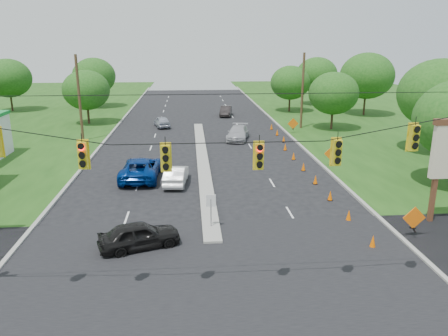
{
  "coord_description": "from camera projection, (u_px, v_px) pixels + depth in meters",
  "views": [
    {
      "loc": [
        -1.1,
        -16.79,
        10.22
      ],
      "look_at": [
        0.95,
        8.69,
        2.8
      ],
      "focal_mm": 35.0,
      "sensor_mm": 36.0,
      "label": 1
    }
  ],
  "objects": [
    {
      "name": "work_sign_0",
      "position": [
        414.0,
        219.0,
        23.36
      ],
      "size": [
        1.27,
        0.58,
        1.37
      ],
      "color": "black",
      "rests_on": "ground"
    },
    {
      "name": "cone_6",
      "position": [
        285.0,
        147.0,
        42.51
      ],
      "size": [
        0.32,
        0.32,
        0.7
      ],
      "primitive_type": "cone",
      "color": "#FA6200",
      "rests_on": "ground"
    },
    {
      "name": "silver_car_far",
      "position": [
        238.0,
        133.0,
        47.04
      ],
      "size": [
        3.16,
        5.41,
        1.47
      ],
      "primitive_type": "imported",
      "rotation": [
        0.0,
        0.0,
        -0.23
      ],
      "color": "#ACACB1",
      "rests_on": "ground"
    },
    {
      "name": "cone_2",
      "position": [
        330.0,
        195.0,
        29.11
      ],
      "size": [
        0.32,
        0.32,
        0.7
      ],
      "primitive_type": "cone",
      "color": "#FA6200",
      "rests_on": "ground"
    },
    {
      "name": "tree_11",
      "position": [
        317.0,
        75.0,
        71.81
      ],
      "size": [
        6.72,
        6.72,
        7.84
      ],
      "color": "black",
      "rests_on": "ground"
    },
    {
      "name": "utility_pole_far_left",
      "position": [
        79.0,
        99.0,
        45.51
      ],
      "size": [
        0.28,
        0.28,
        9.0
      ],
      "primitive_type": "cylinder",
      "color": "#422D1C",
      "rests_on": "ground"
    },
    {
      "name": "cone_1",
      "position": [
        349.0,
        215.0,
        25.76
      ],
      "size": [
        0.32,
        0.32,
        0.7
      ],
      "primitive_type": "cone",
      "color": "#FA6200",
      "rests_on": "ground"
    },
    {
      "name": "tree_9",
      "position": [
        334.0,
        93.0,
        51.57
      ],
      "size": [
        5.88,
        5.88,
        6.86
      ],
      "color": "black",
      "rests_on": "ground"
    },
    {
      "name": "cone_3",
      "position": [
        315.0,
        179.0,
        32.46
      ],
      "size": [
        0.32,
        0.32,
        0.7
      ],
      "primitive_type": "cone",
      "color": "#FA6200",
      "rests_on": "ground"
    },
    {
      "name": "silver_car_oncoming",
      "position": [
        162.0,
        122.0,
        54.04
      ],
      "size": [
        2.48,
        4.27,
        1.36
      ],
      "primitive_type": "imported",
      "rotation": [
        0.0,
        0.0,
        3.37
      ],
      "color": "#9A9FAD",
      "rests_on": "ground"
    },
    {
      "name": "blue_pickup",
      "position": [
        141.0,
        168.0,
        33.61
      ],
      "size": [
        3.0,
        6.11,
        1.67
      ],
      "primitive_type": "imported",
      "rotation": [
        0.0,
        0.0,
        3.1
      ],
      "color": "navy",
      "rests_on": "ground"
    },
    {
      "name": "cone_4",
      "position": [
        304.0,
        167.0,
        35.81
      ],
      "size": [
        0.32,
        0.32,
        0.7
      ],
      "primitive_type": "cone",
      "color": "#FA6200",
      "rests_on": "ground"
    },
    {
      "name": "black_sedan",
      "position": [
        139.0,
        235.0,
        22.28
      ],
      "size": [
        4.45,
        2.94,
        1.41
      ],
      "primitive_type": "imported",
      "rotation": [
        0.0,
        0.0,
        1.91
      ],
      "color": "black",
      "rests_on": "ground"
    },
    {
      "name": "tree_6",
      "position": [
        94.0,
        76.0,
        69.05
      ],
      "size": [
        6.72,
        6.72,
        7.84
      ],
      "color": "black",
      "rests_on": "ground"
    },
    {
      "name": "ground",
      "position": [
        218.0,
        285.0,
        19.01
      ],
      "size": [
        160.0,
        160.0,
        0.0
      ],
      "primitive_type": "plane",
      "color": "black",
      "rests_on": "ground"
    },
    {
      "name": "cross_street",
      "position": [
        218.0,
        285.0,
        19.01
      ],
      "size": [
        160.0,
        14.0,
        0.02
      ],
      "primitive_type": "cube",
      "color": "black",
      "rests_on": "ground"
    },
    {
      "name": "tree_4",
      "position": [
        8.0,
        78.0,
        65.25
      ],
      "size": [
        6.72,
        6.72,
        7.84
      ],
      "color": "black",
      "rests_on": "ground"
    },
    {
      "name": "utility_pole_far_right",
      "position": [
        302.0,
        91.0,
        52.22
      ],
      "size": [
        0.28,
        0.28,
        9.0
      ],
      "primitive_type": "cylinder",
      "color": "#422D1C",
      "rests_on": "ground"
    },
    {
      "name": "cone_7",
      "position": [
        284.0,
        139.0,
        45.91
      ],
      "size": [
        0.32,
        0.32,
        0.7
      ],
      "primitive_type": "cone",
      "color": "#FA6200",
      "rests_on": "ground"
    },
    {
      "name": "median",
      "position": [
        202.0,
        160.0,
        39.11
      ],
      "size": [
        1.0,
        34.0,
        0.18
      ],
      "primitive_type": "cube",
      "color": "gray",
      "rests_on": "ground"
    },
    {
      "name": "signal_span",
      "position": [
        218.0,
        184.0,
        16.66
      ],
      "size": [
        25.6,
        0.32,
        9.0
      ],
      "color": "#422D1C",
      "rests_on": "ground"
    },
    {
      "name": "dark_car_receding",
      "position": [
        226.0,
        111.0,
        62.15
      ],
      "size": [
        2.16,
        4.44,
        1.4
      ],
      "primitive_type": "imported",
      "rotation": [
        0.0,
        0.0,
        -0.16
      ],
      "color": "black",
      "rests_on": "ground"
    },
    {
      "name": "tree_5",
      "position": [
        86.0,
        90.0,
        55.01
      ],
      "size": [
        5.88,
        5.88,
        6.86
      ],
      "color": "black",
      "rests_on": "ground"
    },
    {
      "name": "cone_9",
      "position": [
        271.0,
        127.0,
        52.61
      ],
      "size": [
        0.32,
        0.32,
        0.7
      ],
      "primitive_type": "cone",
      "color": "#FA6200",
      "rests_on": "ground"
    },
    {
      "name": "work_sign_1",
      "position": [
        332.0,
        154.0,
        36.76
      ],
      "size": [
        1.27,
        0.58,
        1.37
      ],
      "color": "black",
      "rests_on": "ground"
    },
    {
      "name": "tree_12",
      "position": [
        290.0,
        83.0,
        64.82
      ],
      "size": [
        5.88,
        5.88,
        6.86
      ],
      "color": "black",
      "rests_on": "ground"
    },
    {
      "name": "cone_8",
      "position": [
        277.0,
        132.0,
        49.26
      ],
      "size": [
        0.32,
        0.32,
        0.7
      ],
      "primitive_type": "cone",
      "color": "#FA6200",
      "rests_on": "ground"
    },
    {
      "name": "cone_0",
      "position": [
        373.0,
        241.0,
        22.41
      ],
      "size": [
        0.32,
        0.32,
        0.7
      ],
      "primitive_type": "cone",
      "color": "#FA6200",
      "rests_on": "ground"
    },
    {
      "name": "median_sign",
      "position": [
        211.0,
        205.0,
        24.34
      ],
      "size": [
        0.55,
        0.06,
        2.05
      ],
      "color": "gray",
      "rests_on": "ground"
    },
    {
      "name": "tree_10",
      "position": [
        367.0,
        76.0,
        61.42
      ],
      "size": [
        7.56,
        7.56,
        8.82
      ],
      "color": "black",
      "rests_on": "ground"
    },
    {
      "name": "work_sign_2",
      "position": [
        293.0,
        124.0,
        50.17
      ],
      "size": [
        1.27,
        0.58,
        1.37
      ],
      "color": "black",
      "rests_on": "ground"
    },
    {
      "name": "cone_5",
      "position": [
        294.0,
        156.0,
        39.16
      ],
      "size": [
        0.32,
        0.32,
        0.7
      ],
      "primitive_type": "cone",
      "color": "#FA6200",
      "rests_on": "ground"
    },
    {
      "name": "white_sedan",
      "position": [
        176.0,
        175.0,
        32.4
      ],
      "size": [
        1.88,
        4.35,
        1.39
      ],
      "primitive_type": "imported",
      "rotation": [
        0.0,
        0.0,
        3.04
      ],
      "color": "white",
      "rests_on": "ground"
    },
    {
      "name": "curb_right",
      "position": [
        291.0,
        137.0,
        48.5
      ],
      "size": [
        0.25,
        110.0,
        0.16
      ],
      "primitive_type": "cube",
      "color": "gray",
      "rests_on": "ground"
    },
    {
      "name": "tree_8",
      "position": [
        440.0,
        94.0,
        40.2
      ],
      "size": [
        7.56,
        7.56,
        8.82
      ],
      "color": "black",
      "rests_on": "ground"
    },
    {
      "name": "curb_left",
      "position": [
        106.0,
        140.0,
        46.95
      ],
      "size": [
        0.25,
        110.0,
        0.16
      ],
      "primitive_type": "cube",
      "color": "gray",
      "rests_on": "ground"
    }
  ]
}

